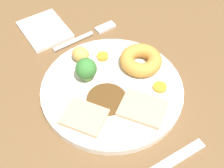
# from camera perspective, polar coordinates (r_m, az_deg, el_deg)

# --- Properties ---
(dining_table) EXTENTS (1.20, 0.84, 0.04)m
(dining_table) POSITION_cam_1_polar(r_m,az_deg,el_deg) (0.66, -0.05, -0.62)
(dining_table) COLOR brown
(dining_table) RESTS_ON ground
(dinner_plate) EXTENTS (0.27, 0.27, 0.01)m
(dinner_plate) POSITION_cam_1_polar(r_m,az_deg,el_deg) (0.62, -0.00, -1.00)
(dinner_plate) COLOR silver
(dinner_plate) RESTS_ON dining_table
(gravy_pool) EXTENTS (0.07, 0.07, 0.00)m
(gravy_pool) POSITION_cam_1_polar(r_m,az_deg,el_deg) (0.60, -0.89, -2.60)
(gravy_pool) COLOR #563819
(gravy_pool) RESTS_ON dinner_plate
(meat_slice_main) EXTENTS (0.09, 0.09, 0.01)m
(meat_slice_main) POSITION_cam_1_polar(r_m,az_deg,el_deg) (0.58, -4.77, -5.62)
(meat_slice_main) COLOR tan
(meat_slice_main) RESTS_ON dinner_plate
(meat_slice_under) EXTENTS (0.10, 0.10, 0.01)m
(meat_slice_under) POSITION_cam_1_polar(r_m,az_deg,el_deg) (0.59, 5.27, -4.16)
(meat_slice_under) COLOR tan
(meat_slice_under) RESTS_ON dinner_plate
(yorkshire_pudding) EXTENTS (0.08, 0.08, 0.03)m
(yorkshire_pudding) POSITION_cam_1_polar(r_m,az_deg,el_deg) (0.65, 5.15, 3.84)
(yorkshire_pudding) COLOR #C68938
(yorkshire_pudding) RESTS_ON dinner_plate
(roast_potato_left) EXTENTS (0.05, 0.04, 0.03)m
(roast_potato_left) POSITION_cam_1_polar(r_m,az_deg,el_deg) (0.66, -5.39, 5.09)
(roast_potato_left) COLOR tan
(roast_potato_left) RESTS_ON dinner_plate
(carrot_coin_front) EXTENTS (0.03, 0.03, 0.01)m
(carrot_coin_front) POSITION_cam_1_polar(r_m,az_deg,el_deg) (0.62, 8.16, -0.54)
(carrot_coin_front) COLOR orange
(carrot_coin_front) RESTS_ON dinner_plate
(carrot_coin_back) EXTENTS (0.02, 0.02, 0.01)m
(carrot_coin_back) POSITION_cam_1_polar(r_m,az_deg,el_deg) (0.67, -1.63, 4.73)
(carrot_coin_back) COLOR orange
(carrot_coin_back) RESTS_ON dinner_plate
(broccoli_floret) EXTENTS (0.04, 0.04, 0.05)m
(broccoli_floret) POSITION_cam_1_polar(r_m,az_deg,el_deg) (0.61, -4.44, 2.54)
(broccoli_floret) COLOR #8CB766
(broccoli_floret) RESTS_ON dinner_plate
(fork) EXTENTS (0.03, 0.15, 0.01)m
(fork) POSITION_cam_1_polar(r_m,az_deg,el_deg) (0.73, -4.33, 8.29)
(fork) COLOR silver
(fork) RESTS_ON dining_table
(folded_napkin) EXTENTS (0.12, 0.10, 0.01)m
(folded_napkin) POSITION_cam_1_polar(r_m,az_deg,el_deg) (0.76, -11.42, 9.05)
(folded_napkin) COLOR white
(folded_napkin) RESTS_ON dining_table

